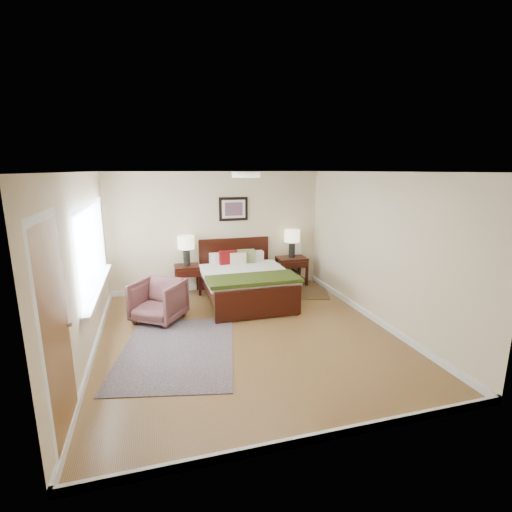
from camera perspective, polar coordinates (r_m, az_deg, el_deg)
The scene contains 18 objects.
floor at distance 5.97m, azimuth -1.39°, elevation -11.95°, with size 5.00×5.00×0.00m, color brown.
back_wall at distance 7.96m, azimuth -5.95°, elevation 3.79°, with size 4.50×0.04×2.50m, color beige.
front_wall at distance 3.30m, azimuth 9.54°, elevation -9.81°, with size 4.50×0.04×2.50m, color beige.
left_wall at distance 5.47m, azimuth -24.96°, elevation -1.65°, with size 0.04×5.00×2.50m, color beige.
right_wall at distance 6.48m, azimuth 18.21°, elevation 1.06°, with size 0.04×5.00×2.50m, color beige.
ceiling at distance 5.41m, azimuth -1.54°, elevation 12.81°, with size 4.50×5.00×0.02m, color white.
window at distance 6.11m, azimuth -23.60°, elevation 1.14°, with size 0.11×2.72×1.32m.
door at distance 3.88m, azimuth -28.31°, elevation -10.55°, with size 0.06×1.00×2.18m.
ceil_fixture at distance 5.41m, azimuth -1.54°, elevation 12.44°, with size 0.44×0.44×0.08m.
bed at distance 7.25m, azimuth -1.73°, elevation -3.16°, with size 1.65×1.99×1.07m.
wall_art at distance 7.93m, azimuth -3.48°, elevation 7.23°, with size 0.62×0.05×0.50m.
nightstand_left at distance 7.79m, azimuth -10.51°, elevation -2.35°, with size 0.51×0.46×0.61m.
nightstand_right at distance 8.34m, azimuth 5.50°, elevation -1.89°, with size 0.63×0.48×0.63m.
lamp_left at distance 7.68m, azimuth -10.70°, elevation 1.67°, with size 0.34×0.34×0.61m.
lamp_right at distance 8.20m, azimuth 5.57°, elevation 2.72°, with size 0.34×0.34×0.61m.
armchair at distance 6.56m, azimuth -14.78°, elevation -6.69°, with size 0.76×0.78×0.71m, color brown.
rug_persian at distance 5.59m, azimuth -11.95°, elevation -13.99°, with size 1.58×2.22×0.01m, color #0D2041.
rug_navy at distance 8.11m, azimuth 7.83°, elevation -5.15°, with size 0.84×1.26×0.01m, color black.
Camera 1 is at (-1.34, -5.24, 2.53)m, focal length 26.00 mm.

